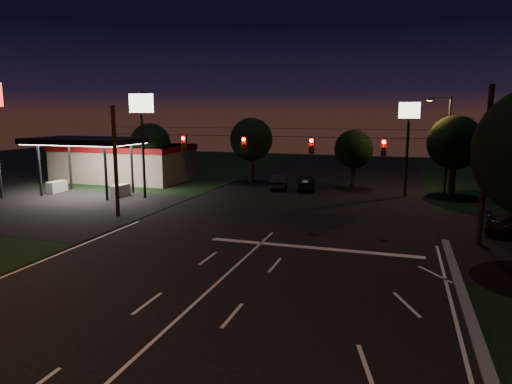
% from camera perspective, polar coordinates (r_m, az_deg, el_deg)
% --- Properties ---
extents(ground, '(140.00, 140.00, 0.00)m').
position_cam_1_polar(ground, '(16.70, -11.56, -16.83)').
color(ground, black).
rests_on(ground, ground).
extents(cross_street_left, '(20.00, 16.00, 0.02)m').
position_cam_1_polar(cross_street_left, '(40.60, -25.39, -1.71)').
color(cross_street_left, black).
rests_on(cross_street_left, ground).
extents(stop_bar, '(12.00, 0.50, 0.01)m').
position_cam_1_polar(stop_bar, '(25.94, 7.02, -6.91)').
color(stop_bar, silver).
rests_on(stop_bar, ground).
extents(utility_pole_right, '(0.30, 0.30, 9.00)m').
position_cam_1_polar(utility_pole_right, '(29.27, 26.05, -5.93)').
color(utility_pole_right, black).
rests_on(utility_pole_right, ground).
extents(utility_pole_left, '(0.28, 0.28, 8.00)m').
position_cam_1_polar(utility_pole_left, '(34.87, -16.83, -2.94)').
color(utility_pole_left, black).
rests_on(utility_pole_left, ground).
extents(signal_span, '(24.00, 0.40, 1.56)m').
position_cam_1_polar(signal_span, '(28.96, 2.66, 5.97)').
color(signal_span, black).
rests_on(signal_span, ground).
extents(gas_station, '(14.20, 16.10, 5.25)m').
position_cam_1_polar(gas_station, '(52.58, -16.40, 3.88)').
color(gas_station, gray).
rests_on(gas_station, ground).
extents(pole_sign_left_near, '(2.20, 0.30, 9.10)m').
position_cam_1_polar(pole_sign_left_near, '(41.03, -14.09, 8.87)').
color(pole_sign_left_near, black).
rests_on(pole_sign_left_near, ground).
extents(pole_sign_right, '(1.80, 0.30, 8.40)m').
position_cam_1_polar(pole_sign_right, '(42.97, 18.52, 7.70)').
color(pole_sign_right, black).
rests_on(pole_sign_right, ground).
extents(street_light_right_far, '(2.20, 0.35, 9.00)m').
position_cam_1_polar(street_light_right_far, '(45.16, 22.56, 6.27)').
color(street_light_right_far, black).
rests_on(street_light_right_far, ground).
extents(tree_far_a, '(4.20, 4.20, 6.42)m').
position_cam_1_polar(tree_far_a, '(50.13, -12.97, 5.91)').
color(tree_far_a, black).
rests_on(tree_far_a, ground).
extents(tree_far_b, '(4.60, 4.60, 6.98)m').
position_cam_1_polar(tree_far_b, '(49.63, -0.52, 6.53)').
color(tree_far_b, black).
rests_on(tree_far_b, ground).
extents(tree_far_c, '(3.80, 3.80, 5.86)m').
position_cam_1_polar(tree_far_c, '(46.40, 12.14, 5.21)').
color(tree_far_c, black).
rests_on(tree_far_c, ground).
extents(tree_far_d, '(4.80, 4.80, 7.30)m').
position_cam_1_polar(tree_far_d, '(44.39, 23.62, 5.61)').
color(tree_far_d, black).
rests_on(tree_far_d, ground).
extents(car_oncoming_a, '(2.68, 4.73, 1.52)m').
position_cam_1_polar(car_oncoming_a, '(44.83, 6.23, 1.17)').
color(car_oncoming_a, black).
rests_on(car_oncoming_a, ground).
extents(car_oncoming_b, '(2.22, 4.49, 1.42)m').
position_cam_1_polar(car_oncoming_b, '(45.58, 2.91, 1.30)').
color(car_oncoming_b, black).
rests_on(car_oncoming_b, ground).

